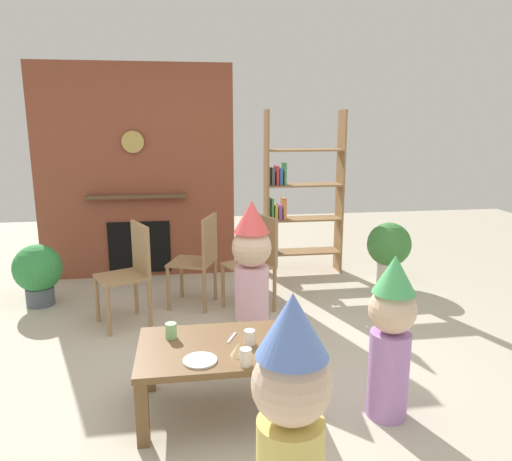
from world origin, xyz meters
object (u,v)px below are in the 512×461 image
object	(u,v)px
bookshelf	(297,198)
paper_cup_near_left	(246,357)
child_by_the_chairs	(252,268)
dining_chair_left	(131,268)
paper_plate_front	(275,357)
child_with_cone_hat	(291,423)
birthday_cake_slice	(239,349)
dining_chair_middle	(201,255)
paper_cup_center	(171,331)
paper_plate_rear	(200,360)
coffee_table	(214,356)
dining_chair_right	(257,257)
potted_plant_short	(38,271)
potted_plant_tall	(389,248)
paper_cup_near_right	(249,337)
child_in_pink	(391,333)

from	to	relation	value
bookshelf	paper_cup_near_left	bearing A→B (deg)	-108.24
child_by_the_chairs	dining_chair_left	bearing A→B (deg)	-95.25
paper_plate_front	child_with_cone_hat	world-z (taller)	child_with_cone_hat
birthday_cake_slice	dining_chair_middle	bearing A→B (deg)	94.37
paper_cup_center	paper_plate_rear	distance (m)	0.38
coffee_table	dining_chair_right	bearing A→B (deg)	72.78
child_by_the_chairs	potted_plant_short	distance (m)	2.24
bookshelf	potted_plant_tall	bearing A→B (deg)	-33.93
dining_chair_right	potted_plant_short	bearing A→B (deg)	-33.67
bookshelf	paper_cup_center	size ratio (longest dim) A/B	19.43
child_with_cone_hat	paper_plate_rear	bearing A→B (deg)	7.75
birthday_cake_slice	potted_plant_short	xyz separation A→B (m)	(-1.72, 2.20, -0.13)
bookshelf	paper_cup_near_right	distance (m)	2.92
dining_chair_right	potted_plant_tall	world-z (taller)	dining_chair_right
dining_chair_middle	dining_chair_right	bearing A→B (deg)	-173.35
paper_cup_near_left	bookshelf	bearing A→B (deg)	71.76
coffee_table	child_with_cone_hat	distance (m)	1.14
paper_plate_front	bookshelf	bearing A→B (deg)	74.60
coffee_table	child_by_the_chairs	distance (m)	1.09
paper_cup_near_left	potted_plant_tall	bearing A→B (deg)	51.91
coffee_table	paper_cup_near_right	size ratio (longest dim) A/B	10.17
paper_cup_center	dining_chair_middle	size ratio (longest dim) A/B	0.11
paper_cup_center	paper_plate_rear	size ratio (longest dim) A/B	0.49
paper_cup_center	child_by_the_chairs	distance (m)	1.06
paper_plate_front	dining_chair_middle	size ratio (longest dim) A/B	0.21
paper_plate_rear	dining_chair_right	distance (m)	1.95
paper_cup_near_right	child_by_the_chairs	size ratio (longest dim) A/B	0.08
potted_plant_short	child_by_the_chairs	bearing A→B (deg)	-28.39
bookshelf	potted_plant_tall	size ratio (longest dim) A/B	2.72
bookshelf	dining_chair_left	size ratio (longest dim) A/B	2.11
potted_plant_short	paper_cup_near_left	bearing A→B (deg)	-53.05
bookshelf	potted_plant_tall	xyz separation A→B (m)	(0.89, -0.60, -0.47)
coffee_table	birthday_cake_slice	world-z (taller)	birthday_cake_slice
birthday_cake_slice	dining_chair_right	size ratio (longest dim) A/B	0.11
child_with_cone_hat	potted_plant_tall	distance (m)	3.69
paper_cup_center	birthday_cake_slice	bearing A→B (deg)	-36.96
birthday_cake_slice	dining_chair_right	xyz separation A→B (m)	(0.38, 1.81, 0.04)
child_by_the_chairs	paper_cup_center	bearing A→B (deg)	-16.32
potted_plant_short	paper_plate_rear	bearing A→B (deg)	-56.26
bookshelf	child_by_the_chairs	size ratio (longest dim) A/B	1.63
bookshelf	paper_plate_front	xyz separation A→B (m)	(-0.81, -2.94, -0.45)
paper_cup_near_left	paper_cup_near_right	bearing A→B (deg)	78.27
paper_plate_front	dining_chair_right	bearing A→B (deg)	84.78
bookshelf	child_in_pink	bearing A→B (deg)	-92.12
coffee_table	child_with_cone_hat	bearing A→B (deg)	-77.56
dining_chair_right	potted_plant_short	world-z (taller)	dining_chair_right
paper_cup_near_right	dining_chair_right	size ratio (longest dim) A/B	0.10
child_by_the_chairs	dining_chair_left	world-z (taller)	child_by_the_chairs
paper_cup_near_left	birthday_cake_slice	xyz separation A→B (m)	(-0.03, 0.13, -0.01)
bookshelf	coffee_table	size ratio (longest dim) A/B	2.06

